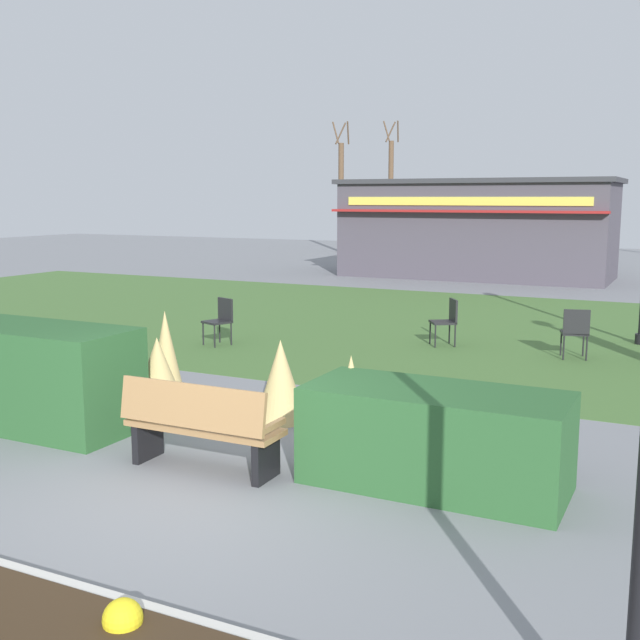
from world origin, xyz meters
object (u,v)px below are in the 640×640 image
(park_bench, at_px, (200,426))
(cafe_chair_east, at_px, (448,318))
(cafe_chair_center, at_px, (221,317))
(tree_right_bg, at_px, (341,195))
(tree_center_bg, at_px, (391,192))
(food_kiosk, at_px, (477,228))
(cafe_chair_west, at_px, (575,329))
(parked_car_west_slot, at_px, (467,247))

(park_bench, distance_m, cafe_chair_east, 7.72)
(park_bench, height_order, cafe_chair_center, park_bench)
(tree_right_bg, xyz_separation_m, tree_center_bg, (1.25, 3.84, 0.16))
(food_kiosk, height_order, cafe_chair_west, food_kiosk)
(park_bench, relative_size, cafe_chair_center, 1.92)
(food_kiosk, distance_m, parked_car_west_slot, 6.46)
(parked_car_west_slot, relative_size, tree_center_bg, 0.62)
(cafe_chair_center, relative_size, parked_car_west_slot, 0.21)
(park_bench, height_order, tree_center_bg, tree_center_bg)
(cafe_chair_east, distance_m, cafe_chair_center, 4.31)
(food_kiosk, xyz_separation_m, tree_right_bg, (-9.75, 9.63, 1.22))
(cafe_chair_east, height_order, cafe_chair_center, same)
(cafe_chair_west, height_order, parked_car_west_slot, parked_car_west_slot)
(park_bench, xyz_separation_m, parked_car_west_slot, (-4.72, 26.67, 0.16))
(park_bench, relative_size, tree_center_bg, 0.25)
(food_kiosk, distance_m, tree_center_bg, 15.99)
(cafe_chair_east, relative_size, cafe_chair_center, 1.00)
(cafe_chair_east, bearing_deg, cafe_chair_west, -5.76)
(food_kiosk, distance_m, cafe_chair_east, 13.29)
(food_kiosk, relative_size, cafe_chair_west, 10.57)
(cafe_chair_east, bearing_deg, tree_center_bg, 113.44)
(park_bench, xyz_separation_m, food_kiosk, (-2.70, 20.63, 1.24))
(cafe_chair_center, xyz_separation_m, tree_center_bg, (-7.54, 28.22, 2.56))
(park_bench, bearing_deg, cafe_chair_center, 121.95)
(parked_car_west_slot, xyz_separation_m, tree_center_bg, (-6.49, 7.42, 2.45))
(food_kiosk, xyz_separation_m, tree_center_bg, (-8.50, 13.47, 1.37))
(parked_car_west_slot, bearing_deg, park_bench, -79.96)
(cafe_chair_center, height_order, tree_center_bg, tree_center_bg)
(cafe_chair_west, xyz_separation_m, tree_right_bg, (-15.04, 22.78, 2.41))
(cafe_chair_center, xyz_separation_m, parked_car_west_slot, (-1.05, 20.79, 0.12))
(cafe_chair_center, bearing_deg, park_bench, -58.05)
(cafe_chair_west, relative_size, cafe_chair_east, 1.00)
(cafe_chair_center, height_order, tree_right_bg, tree_right_bg)
(cafe_chair_west, distance_m, tree_right_bg, 27.40)
(park_bench, relative_size, parked_car_west_slot, 0.40)
(park_bench, xyz_separation_m, cafe_chair_center, (-3.67, 5.88, 0.05))
(tree_center_bg, bearing_deg, cafe_chair_center, -75.04)
(cafe_chair_west, bearing_deg, park_bench, -109.09)
(cafe_chair_west, bearing_deg, tree_right_bg, 123.44)
(tree_right_bg, relative_size, tree_center_bg, 0.95)
(park_bench, distance_m, tree_center_bg, 35.98)
(cafe_chair_east, height_order, tree_center_bg, tree_center_bg)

